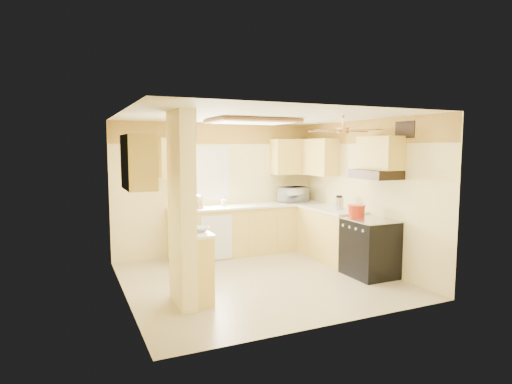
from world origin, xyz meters
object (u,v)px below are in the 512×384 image
bowl (200,229)px  microwave (293,194)px  kettle (339,203)px  stove (370,247)px  dutch_oven (356,211)px

bowl → microwave: bearing=39.6°
microwave → kettle: size_ratio=2.17×
stove → microwave: bearing=94.3°
stove → bowl: bearing=179.4°
bowl → stove: bearing=-0.6°
microwave → kettle: microwave is taller
microwave → stove: bearing=86.0°
bowl → dutch_oven: dutch_oven is taller
stove → bowl: size_ratio=3.81×
stove → microwave: size_ratio=1.67×
microwave → dutch_oven: size_ratio=1.90×
bowl → kettle: size_ratio=0.95×
dutch_oven → kettle: size_ratio=1.14×
kettle → stove: bearing=-93.4°
stove → bowl: bowl is taller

